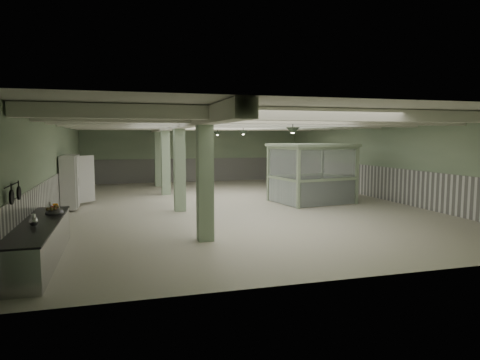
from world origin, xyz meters
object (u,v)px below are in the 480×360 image
object	(u,v)px
filing_cabinet	(347,188)
prep_counter	(40,242)
walkin_cooler	(71,182)
guard_booth	(312,163)

from	to	relation	value
filing_cabinet	prep_counter	bearing A→B (deg)	-160.47
walkin_cooler	guard_booth	distance (m)	10.12
prep_counter	filing_cabinet	distance (m)	13.39
guard_booth	walkin_cooler	bearing A→B (deg)	163.15
prep_counter	filing_cabinet	xyz separation A→B (m)	(11.64, 6.61, 0.14)
walkin_cooler	guard_booth	size ratio (longest dim) A/B	0.63
prep_counter	walkin_cooler	xyz separation A→B (m)	(-0.08, 8.00, 0.58)
guard_booth	filing_cabinet	bearing A→B (deg)	-10.74
walkin_cooler	filing_cabinet	distance (m)	11.82
prep_counter	walkin_cooler	size ratio (longest dim) A/B	2.09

